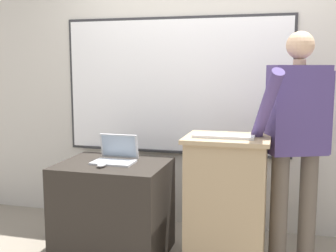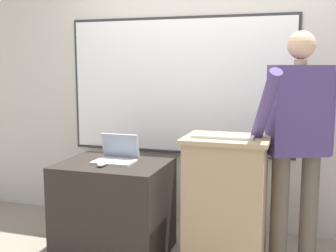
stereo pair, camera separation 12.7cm
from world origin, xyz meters
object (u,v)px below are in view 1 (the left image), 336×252
object	(u,v)px
person_presenter	(297,134)
computer_mouse_by_laptop	(102,165)
lectern_podium	(226,203)
side_desk	(114,209)
wireless_keyboard	(224,136)
laptop	(116,155)

from	to	relation	value
person_presenter	computer_mouse_by_laptop	world-z (taller)	person_presenter
lectern_podium	computer_mouse_by_laptop	distance (m)	0.96
side_desk	computer_mouse_by_laptop	distance (m)	0.42
computer_mouse_by_laptop	lectern_podium	bearing A→B (deg)	9.80
wireless_keyboard	computer_mouse_by_laptop	world-z (taller)	wireless_keyboard
lectern_podium	computer_mouse_by_laptop	xyz separation A→B (m)	(-0.91, -0.16, 0.27)
lectern_podium	wireless_keyboard	distance (m)	0.51
lectern_podium	wireless_keyboard	size ratio (longest dim) A/B	2.32
lectern_podium	laptop	world-z (taller)	lectern_podium
person_presenter	wireless_keyboard	distance (m)	0.56
lectern_podium	wireless_keyboard	xyz separation A→B (m)	(-0.02, -0.06, 0.51)
wireless_keyboard	side_desk	bearing A→B (deg)	176.14
side_desk	computer_mouse_by_laptop	size ratio (longest dim) A/B	8.26
person_presenter	laptop	size ratio (longest dim) A/B	5.46
person_presenter	computer_mouse_by_laptop	xyz separation A→B (m)	(-1.39, -0.34, -0.24)
person_presenter	wireless_keyboard	size ratio (longest dim) A/B	4.06
person_presenter	wireless_keyboard	bearing A→B (deg)	-176.46
lectern_podium	wireless_keyboard	world-z (taller)	wireless_keyboard
lectern_podium	side_desk	world-z (taller)	lectern_podium
person_presenter	wireless_keyboard	xyz separation A→B (m)	(-0.50, -0.25, -0.00)
side_desk	person_presenter	size ratio (longest dim) A/B	0.47
lectern_podium	computer_mouse_by_laptop	world-z (taller)	lectern_podium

